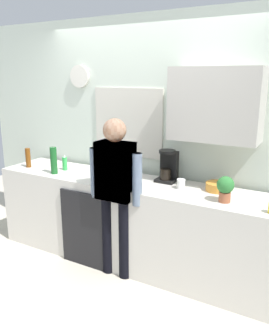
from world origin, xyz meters
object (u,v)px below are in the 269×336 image
(coffee_maker, at_px, (168,167))
(dish_soap, at_px, (65,163))
(person_guest, at_px, (115,186))
(person_at_sink, at_px, (115,186))
(cup_white_mug, at_px, (181,184))
(bottle_green_wine, at_px, (54,160))
(bottle_amber_beer, at_px, (28,158))
(potted_plant, at_px, (225,187))
(mixing_bowl, at_px, (217,187))
(bottle_olive_oil, at_px, (133,176))

(coffee_maker, xyz_separation_m, dish_soap, (-1.21, -0.20, -0.07))
(coffee_maker, distance_m, person_guest, 0.61)
(coffee_maker, distance_m, person_at_sink, 0.61)
(coffee_maker, bearing_deg, cup_white_mug, -38.84)
(bottle_green_wine, bearing_deg, bottle_amber_beer, 172.45)
(bottle_green_wine, relative_size, bottle_amber_beer, 1.30)
(potted_plant, relative_size, person_at_sink, 0.14)
(bottle_green_wine, xyz_separation_m, dish_soap, (0.00, 0.18, -0.07))
(coffee_maker, xyz_separation_m, mixing_bowl, (0.54, -0.07, -0.11))
(person_at_sink, bearing_deg, cup_white_mug, 33.37)
(person_guest, bearing_deg, dish_soap, 10.01)
(bottle_olive_oil, bearing_deg, bottle_green_wine, 179.00)
(bottle_green_wine, height_order, dish_soap, bottle_green_wine)
(dish_soap, bearing_deg, potted_plant, -3.80)
(bottle_olive_oil, distance_m, person_guest, 0.19)
(potted_plant, relative_size, dish_soap, 1.28)
(bottle_olive_oil, distance_m, mixing_bowl, 0.81)
(potted_plant, xyz_separation_m, dish_soap, (-1.89, 0.13, -0.05))
(bottle_green_wine, height_order, person_at_sink, person_at_sink)
(cup_white_mug, xyz_separation_m, potted_plant, (0.47, -0.15, 0.08))
(potted_plant, distance_m, person_guest, 1.03)
(bottle_amber_beer, xyz_separation_m, person_at_sink, (1.35, -0.19, -0.08))
(bottle_amber_beer, distance_m, mixing_bowl, 2.23)
(bottle_green_wine, relative_size, potted_plant, 1.30)
(potted_plant, bearing_deg, mixing_bowl, 118.34)
(bottle_olive_oil, height_order, person_at_sink, person_at_sink)
(cup_white_mug, relative_size, dish_soap, 0.53)
(cup_white_mug, bearing_deg, bottle_green_wine, -172.00)
(bottle_green_wine, height_order, person_guest, person_guest)
(potted_plant, bearing_deg, bottle_green_wine, -178.51)
(mixing_bowl, relative_size, person_guest, 0.14)
(coffee_maker, xyz_separation_m, bottle_olive_oil, (-0.20, -0.39, -0.02))
(person_at_sink, bearing_deg, mixing_bowl, 28.96)
(bottle_green_wine, relative_size, cup_white_mug, 3.16)
(potted_plant, distance_m, person_at_sink, 1.03)
(potted_plant, bearing_deg, dish_soap, 176.20)
(bottle_olive_oil, relative_size, mixing_bowl, 1.14)
(bottle_green_wine, xyz_separation_m, person_guest, (0.89, -0.13, -0.12))
(bottle_green_wine, xyz_separation_m, mixing_bowl, (1.76, 0.31, -0.11))
(cup_white_mug, bearing_deg, bottle_amber_beer, -175.76)
(coffee_maker, relative_size, person_at_sink, 0.21)
(bottle_amber_beer, relative_size, potted_plant, 1.00)
(bottle_olive_oil, relative_size, potted_plant, 1.09)
(bottle_amber_beer, relative_size, dish_soap, 1.28)
(coffee_maker, bearing_deg, bottle_olive_oil, -116.32)
(bottle_green_wine, relative_size, person_guest, 0.19)
(bottle_amber_beer, bearing_deg, person_at_sink, -7.98)
(bottle_green_wine, height_order, cup_white_mug, bottle_green_wine)
(cup_white_mug, xyz_separation_m, person_at_sink, (-0.54, -0.33, -0.02))
(bottle_amber_beer, bearing_deg, bottle_olive_oil, -3.05)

